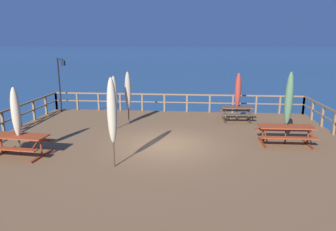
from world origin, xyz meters
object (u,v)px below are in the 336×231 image
Objects in this scene: lamp_post_hooked at (61,77)px; patio_umbrella_tall_back_left at (289,99)px; patio_umbrella_short_mid at (16,112)px; picnic_table_back_left at (20,141)px; patio_umbrella_tall_mid_left at (112,111)px; picnic_table_front_right at (286,131)px; patio_umbrella_tall_front at (238,91)px; patio_umbrella_short_front at (114,96)px; picnic_table_back_right at (237,111)px; patio_umbrella_tall_back_right at (128,91)px.

patio_umbrella_tall_back_left is at bearing -22.74° from lamp_post_hooked.
patio_umbrella_tall_back_left is 1.16× the size of patio_umbrella_short_mid.
picnic_table_back_left is 0.70× the size of patio_umbrella_tall_mid_left.
patio_umbrella_short_mid is 0.80× the size of lamp_post_hooked.
patio_umbrella_tall_mid_left reaches higher than picnic_table_back_left.
lamp_post_hooked is (-11.59, 4.91, 1.55)m from picnic_table_front_right.
patio_umbrella_tall_back_left reaches higher than patio_umbrella_tall_front.
patio_umbrella_tall_front is at bearing 112.40° from patio_umbrella_tall_back_left.
patio_umbrella_tall_front is 1.00× the size of patio_umbrella_short_mid.
patio_umbrella_tall_front is 0.80× the size of lamp_post_hooked.
patio_umbrella_tall_front is 0.99× the size of patio_umbrella_short_front.
patio_umbrella_short_mid is 0.99× the size of patio_umbrella_short_front.
patio_umbrella_tall_front is (0.01, -0.00, 1.07)m from picnic_table_back_right.
picnic_table_front_right is 7.76m from patio_umbrella_short_front.
patio_umbrella_tall_mid_left is (-6.41, -3.00, 0.04)m from patio_umbrella_tall_back_left.
patio_umbrella_tall_back_right reaches higher than picnic_table_back_right.
lamp_post_hooked is at bearing 101.81° from picnic_table_back_left.
patio_umbrella_short_mid is 0.95× the size of patio_umbrella_tall_back_right.
lamp_post_hooked is at bearing 140.27° from patio_umbrella_short_front.
patio_umbrella_tall_front is 0.86× the size of patio_umbrella_tall_back_left.
picnic_table_back_right is 4.01m from picnic_table_front_right.
picnic_table_back_left is at bearing -124.62° from patio_umbrella_short_front.
picnic_table_back_right is at bearing 112.51° from patio_umbrella_tall_back_left.
patio_umbrella_tall_back_right is 5.11m from lamp_post_hooked.
patio_umbrella_short_mid is 5.63m from patio_umbrella_tall_back_right.
picnic_table_front_right is 0.82× the size of patio_umbrella_tall_back_right.
picnic_table_back_left is 5.73m from patio_umbrella_tall_back_right.
patio_umbrella_tall_back_left is at bearing 69.87° from picnic_table_front_right.
patio_umbrella_tall_back_left is (1.52, -3.67, 1.33)m from picnic_table_back_right.
picnic_table_front_right is 7.61m from patio_umbrella_tall_back_right.
picnic_table_back_right and picnic_table_front_right have the same top height.
patio_umbrella_tall_back_left reaches higher than picnic_table_back_right.
patio_umbrella_short_front is at bearing 54.48° from patio_umbrella_short_mid.
patio_umbrella_tall_back_left reaches higher than picnic_table_front_right.
patio_umbrella_short_front is 4.64m from patio_umbrella_tall_mid_left.
patio_umbrella_tall_mid_left reaches higher than patio_umbrella_tall_front.
lamp_post_hooked is (-4.51, 2.36, 0.41)m from patio_umbrella_tall_back_right.
patio_umbrella_tall_mid_left is at bearing -154.97° from patio_umbrella_tall_back_left.
patio_umbrella_tall_back_right is at bearing -168.16° from patio_umbrella_tall_front.
patio_umbrella_short_front is (-6.03, -2.18, 0.01)m from patio_umbrella_tall_front.
patio_umbrella_tall_mid_left is at bearing -56.56° from lamp_post_hooked.
picnic_table_back_right is at bearing 19.91° from patio_umbrella_short_front.
patio_umbrella_tall_back_right is (0.45, 1.01, 0.07)m from patio_umbrella_short_front.
picnic_table_front_right is at bearing 12.00° from patio_umbrella_short_mid.
patio_umbrella_short_mid is (-10.17, -2.16, 1.06)m from picnic_table_front_right.
patio_umbrella_tall_mid_left is 5.54m from patio_umbrella_tall_back_right.
picnic_table_back_left is at bearing -78.19° from lamp_post_hooked.
lamp_post_hooked reaches higher than picnic_table_front_right.
patio_umbrella_tall_back_left is 7.53m from patio_umbrella_tall_back_right.
patio_umbrella_tall_back_right is (3.09, 4.71, 0.08)m from patio_umbrella_short_mid.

